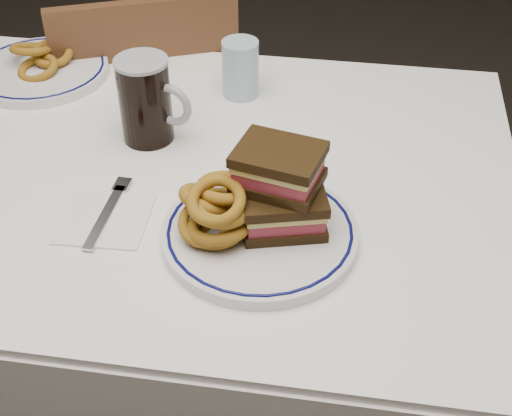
# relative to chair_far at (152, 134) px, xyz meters

# --- Properties ---
(floor) EXTENTS (6.00, 7.00, 0.00)m
(floor) POSITION_rel_chair_far_xyz_m (0.16, -0.49, -0.48)
(floor) COLOR black
(floor) RESTS_ON ground
(dining_table) EXTENTS (1.27, 0.87, 0.75)m
(dining_table) POSITION_rel_chair_far_xyz_m (0.16, -0.49, 0.17)
(dining_table) COLOR white
(dining_table) RESTS_ON floor
(chair_far) EXTENTS (0.53, 0.53, 0.88)m
(chair_far) POSITION_rel_chair_far_xyz_m (0.00, 0.00, 0.00)
(chair_far) COLOR #442A15
(chair_far) RESTS_ON floor
(main_plate) EXTENTS (0.30, 0.30, 0.02)m
(main_plate) POSITION_rel_chair_far_xyz_m (0.38, -0.65, 0.29)
(main_plate) COLOR silver
(main_plate) RESTS_ON dining_table
(reuben_sandwich) EXTENTS (0.15, 0.14, 0.13)m
(reuben_sandwich) POSITION_rel_chair_far_xyz_m (0.40, -0.63, 0.36)
(reuben_sandwich) COLOR black
(reuben_sandwich) RESTS_ON main_plate
(onion_rings_main) EXTENTS (0.12, 0.14, 0.11)m
(onion_rings_main) POSITION_rel_chair_far_xyz_m (0.31, -0.67, 0.34)
(onion_rings_main) COLOR brown
(onion_rings_main) RESTS_ON main_plate
(ketchup_ramekin) EXTENTS (0.06, 0.06, 0.03)m
(ketchup_ramekin) POSITION_rel_chair_far_xyz_m (0.37, -0.55, 0.31)
(ketchup_ramekin) COLOR silver
(ketchup_ramekin) RESTS_ON main_plate
(beer_mug) EXTENTS (0.14, 0.09, 0.16)m
(beer_mug) POSITION_rel_chair_far_xyz_m (0.14, -0.41, 0.35)
(beer_mug) COLOR black
(beer_mug) RESTS_ON dining_table
(water_glass) EXTENTS (0.07, 0.07, 0.11)m
(water_glass) POSITION_rel_chair_far_xyz_m (0.27, -0.23, 0.33)
(water_glass) COLOR #9DBBCB
(water_glass) RESTS_ON dining_table
(far_plate) EXTENTS (0.28, 0.28, 0.02)m
(far_plate) POSITION_rel_chair_far_xyz_m (-0.15, -0.22, 0.28)
(far_plate) COLOR silver
(far_plate) RESTS_ON dining_table
(onion_rings_far) EXTENTS (0.13, 0.14, 0.07)m
(onion_rings_far) POSITION_rel_chair_far_xyz_m (-0.15, -0.21, 0.31)
(onion_rings_far) COLOR brown
(onion_rings_far) RESTS_ON far_plate
(napkin_fork) EXTENTS (0.14, 0.18, 0.01)m
(napkin_fork) POSITION_rel_chair_far_xyz_m (0.13, -0.64, 0.28)
(napkin_fork) COLOR white
(napkin_fork) RESTS_ON dining_table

